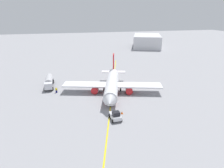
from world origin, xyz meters
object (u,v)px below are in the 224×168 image
airplane (112,85)px  safety_cone_nose (122,113)px  fuel_tanker (49,81)px  pushback_tug (115,116)px  refueling_worker (56,90)px

airplane → safety_cone_nose: 14.15m
fuel_tanker → airplane: bearing=60.7°
airplane → fuel_tanker: bearing=-119.3°
fuel_tanker → pushback_tug: (26.87, 15.63, -0.72)m
pushback_tug → refueling_worker: bearing=-147.0°
fuel_tanker → safety_cone_nose: (24.53, 17.90, -1.40)m
fuel_tanker → pushback_tug: bearing=30.2°
fuel_tanker → safety_cone_nose: 30.40m
fuel_tanker → safety_cone_nose: size_ratio=16.25×
safety_cone_nose → pushback_tug: bearing=-44.1°
refueling_worker → safety_cone_nose: (18.09, 15.55, -0.49)m
pushback_tug → refueling_worker: size_ratio=2.16×
safety_cone_nose → fuel_tanker: bearing=-143.9°
pushback_tug → safety_cone_nose: size_ratio=5.50×
refueling_worker → pushback_tug: bearing=33.0°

